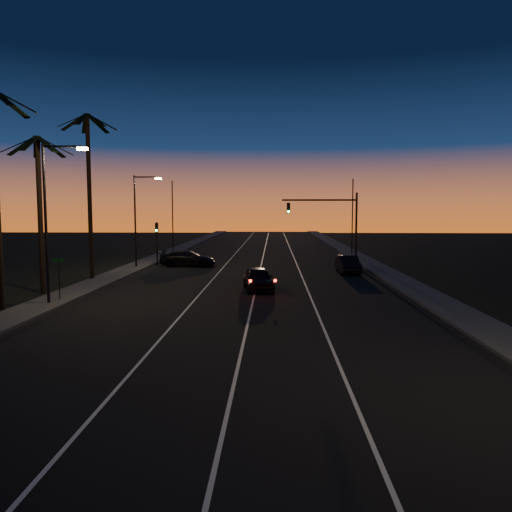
{
  "coord_description": "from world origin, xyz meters",
  "views": [
    {
      "loc": [
        1.72,
        -7.39,
        5.39
      ],
      "look_at": [
        0.65,
        22.64,
        2.6
      ],
      "focal_mm": 35.0,
      "sensor_mm": 36.0,
      "label": 1
    }
  ],
  "objects_px": {
    "signal_mast": "(331,216)",
    "right_car": "(348,264)",
    "cross_car": "(188,259)",
    "lead_car": "(258,279)"
  },
  "relations": [
    {
      "from": "signal_mast",
      "to": "lead_car",
      "type": "height_order",
      "value": "signal_mast"
    },
    {
      "from": "right_car",
      "to": "cross_car",
      "type": "distance_m",
      "value": 15.13
    },
    {
      "from": "lead_car",
      "to": "right_car",
      "type": "height_order",
      "value": "lead_car"
    },
    {
      "from": "signal_mast",
      "to": "right_car",
      "type": "relative_size",
      "value": 1.54
    },
    {
      "from": "signal_mast",
      "to": "right_car",
      "type": "height_order",
      "value": "signal_mast"
    },
    {
      "from": "signal_mast",
      "to": "right_car",
      "type": "xyz_separation_m",
      "value": [
        0.91,
        -4.99,
        -4.02
      ]
    },
    {
      "from": "signal_mast",
      "to": "cross_car",
      "type": "bearing_deg",
      "value": -177.35
    },
    {
      "from": "lead_car",
      "to": "right_car",
      "type": "bearing_deg",
      "value": 51.6
    },
    {
      "from": "signal_mast",
      "to": "right_car",
      "type": "distance_m",
      "value": 6.47
    },
    {
      "from": "lead_car",
      "to": "cross_car",
      "type": "distance_m",
      "value": 15.39
    }
  ]
}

